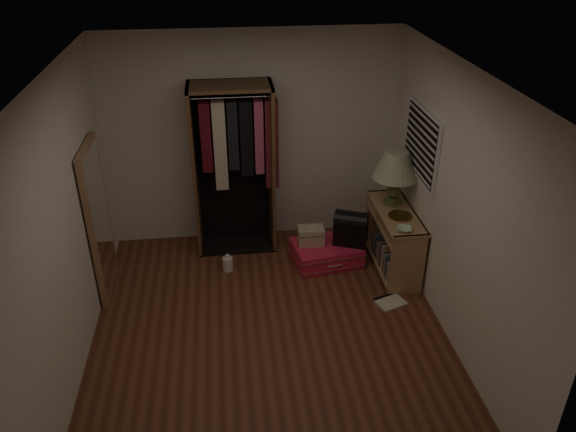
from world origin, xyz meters
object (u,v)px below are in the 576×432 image
(table_lamp, at_px, (396,166))
(white_jug, at_px, (228,264))
(train_case, at_px, (311,235))
(black_bag, at_px, (351,227))
(pink_suitcase, at_px, (326,253))
(open_wardrobe, at_px, (237,154))
(console_bookshelf, at_px, (393,237))
(floor_mirror, at_px, (99,221))

(table_lamp, bearing_deg, white_jug, -179.43)
(train_case, xyz_separation_m, black_bag, (0.47, -0.04, 0.11))
(pink_suitcase, bearing_deg, open_wardrobe, 141.88)
(table_lamp, bearing_deg, console_bookshelf, -90.45)
(open_wardrobe, bearing_deg, pink_suitcase, -29.21)
(table_lamp, bearing_deg, floor_mirror, -176.61)
(open_wardrobe, distance_m, floor_mirror, 1.72)
(floor_mirror, height_order, train_case, floor_mirror)
(black_bag, height_order, white_jug, black_bag)
(console_bookshelf, relative_size, train_case, 3.57)
(open_wardrobe, distance_m, black_bag, 1.59)
(console_bookshelf, distance_m, train_case, 0.96)
(console_bookshelf, bearing_deg, white_jug, 175.73)
(console_bookshelf, height_order, train_case, console_bookshelf)
(train_case, relative_size, table_lamp, 0.49)
(open_wardrobe, relative_size, black_bag, 4.58)
(train_case, xyz_separation_m, white_jug, (-0.99, -0.08, -0.26))
(pink_suitcase, bearing_deg, train_case, 156.77)
(open_wardrobe, distance_m, train_case, 1.29)
(white_jug, bearing_deg, pink_suitcase, 1.81)
(console_bookshelf, relative_size, black_bag, 2.50)
(open_wardrobe, bearing_deg, table_lamp, -18.28)
(floor_mirror, distance_m, table_lamp, 3.27)
(black_bag, xyz_separation_m, table_lamp, (0.46, -0.02, 0.76))
(black_bag, distance_m, white_jug, 1.50)
(train_case, bearing_deg, open_wardrobe, 149.08)
(floor_mirror, height_order, table_lamp, floor_mirror)
(pink_suitcase, height_order, train_case, train_case)
(open_wardrobe, relative_size, train_case, 6.53)
(pink_suitcase, distance_m, table_lamp, 1.33)
(floor_mirror, distance_m, white_jug, 1.53)
(console_bookshelf, xyz_separation_m, black_bag, (-0.46, 0.18, 0.06))
(open_wardrobe, distance_m, white_jug, 1.29)
(black_bag, bearing_deg, white_jug, -156.07)
(open_wardrobe, height_order, pink_suitcase, open_wardrobe)
(train_case, distance_m, black_bag, 0.48)
(open_wardrobe, height_order, floor_mirror, open_wardrobe)
(console_bookshelf, xyz_separation_m, white_jug, (-1.92, 0.14, -0.31))
(train_case, distance_m, table_lamp, 1.28)
(floor_mirror, relative_size, table_lamp, 2.64)
(console_bookshelf, xyz_separation_m, train_case, (-0.93, 0.23, -0.05))
(console_bookshelf, bearing_deg, pink_suitcase, 166.37)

